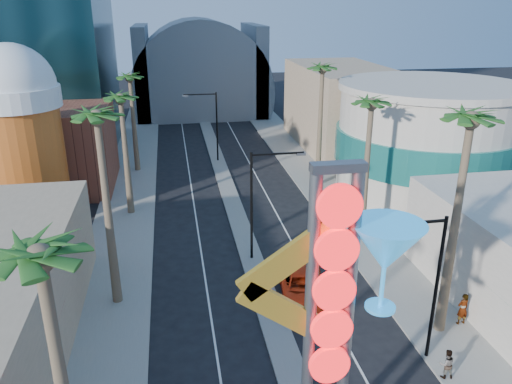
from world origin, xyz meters
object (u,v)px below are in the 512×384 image
object	(u,v)px
neon_sign	(352,303)
red_pickup	(303,286)
pedestrian_b	(447,364)
pedestrian_a	(463,309)

from	to	relation	value
neon_sign	red_pickup	size ratio (longest dim) A/B	2.07
neon_sign	pedestrian_b	world-z (taller)	neon_sign
pedestrian_a	red_pickup	bearing A→B (deg)	-36.61
pedestrian_b	pedestrian_a	bearing A→B (deg)	-122.71
red_pickup	pedestrian_b	bearing A→B (deg)	-51.66
red_pickup	pedestrian_b	xyz separation A→B (m)	(4.96, -8.23, 0.09)
red_pickup	pedestrian_a	size ratio (longest dim) A/B	3.13
neon_sign	pedestrian_b	xyz separation A→B (m)	(6.48, 3.41, -6.38)
pedestrian_a	pedestrian_b	bearing A→B (deg)	42.61
neon_sign	pedestrian_b	distance (m)	9.71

